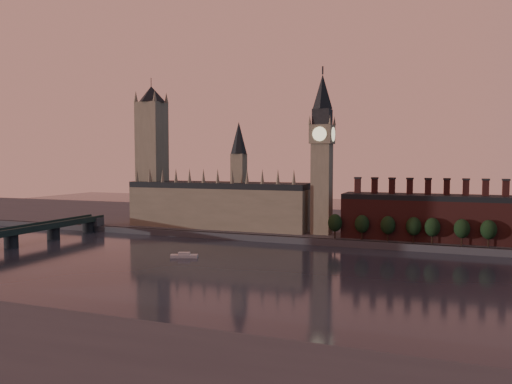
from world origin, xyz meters
TOP-DOWN VIEW (x-y plane):
  - ground at (0.00, 0.00)m, footprint 900.00×900.00m
  - north_bank at (0.00, 178.04)m, footprint 900.00×182.00m
  - palace_of_westminster at (-64.41, 114.91)m, footprint 130.00×30.30m
  - victoria_tower at (-120.00, 115.00)m, footprint 24.00×24.00m
  - big_ben at (10.00, 110.00)m, footprint 15.00×15.00m
  - chimney_block at (80.00, 110.00)m, footprint 110.00×25.00m
  - embankment_tree_0 at (22.19, 94.32)m, footprint 8.60×8.60m
  - embankment_tree_1 at (38.30, 95.04)m, footprint 8.60×8.60m
  - embankment_tree_2 at (53.42, 94.86)m, footprint 8.60×8.60m
  - embankment_tree_3 at (67.85, 94.98)m, footprint 8.60×8.60m
  - embankment_tree_4 at (78.06, 94.92)m, footprint 8.60×8.60m
  - embankment_tree_5 at (93.63, 94.41)m, footprint 8.60×8.60m
  - embankment_tree_6 at (107.22, 95.07)m, footprint 8.60×8.60m
  - river_boat at (-44.03, 26.12)m, footprint 14.89×8.89m

SIDE VIEW (x-z plane):
  - ground at x=0.00m, z-range 0.00..0.00m
  - river_boat at x=-44.03m, z-range -0.34..2.54m
  - north_bank at x=0.00m, z-range 0.00..4.00m
  - embankment_tree_0 at x=22.19m, z-range 6.03..20.91m
  - embankment_tree_1 at x=38.30m, z-range 6.03..20.91m
  - embankment_tree_2 at x=53.42m, z-range 6.03..20.91m
  - embankment_tree_3 at x=67.85m, z-range 6.03..20.91m
  - embankment_tree_4 at x=78.06m, z-range 6.03..20.91m
  - embankment_tree_5 at x=93.63m, z-range 6.03..20.91m
  - embankment_tree_6 at x=107.22m, z-range 6.03..20.91m
  - chimney_block at x=80.00m, z-range -0.68..36.32m
  - palace_of_westminster at x=-64.41m, z-range -15.37..58.63m
  - big_ben at x=10.00m, z-range 3.33..110.33m
  - victoria_tower at x=-120.00m, z-range 5.09..113.09m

